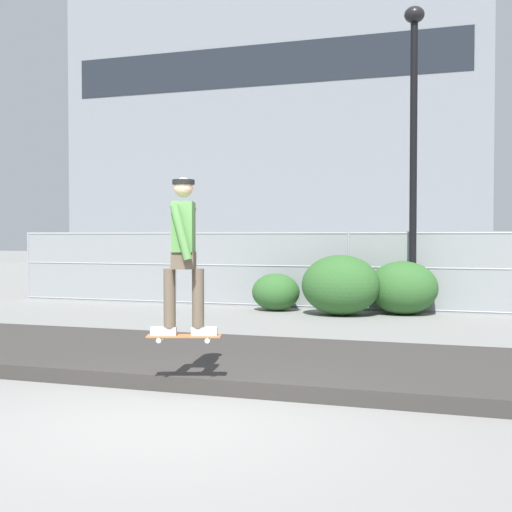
# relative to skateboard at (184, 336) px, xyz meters

# --- Properties ---
(ground_plane) EXTENTS (120.00, 120.00, 0.00)m
(ground_plane) POSITION_rel_skateboard_xyz_m (0.20, -1.02, -0.66)
(ground_plane) COLOR slate
(gravel_berm) EXTENTS (15.49, 3.20, 0.18)m
(gravel_berm) POSITION_rel_skateboard_xyz_m (0.20, 1.74, -0.57)
(gravel_berm) COLOR #33302D
(gravel_berm) RESTS_ON ground_plane
(skateboard) EXTENTS (0.82, 0.43, 0.07)m
(skateboard) POSITION_rel_skateboard_xyz_m (0.00, 0.00, 0.00)
(skateboard) COLOR #9E5B33
(skater) EXTENTS (0.72, 0.62, 1.70)m
(skater) POSITION_rel_skateboard_xyz_m (-0.00, 0.00, 0.98)
(skater) COLOR #B2ADA8
(skater) RESTS_ON skateboard
(chain_fence) EXTENTS (17.85, 0.06, 1.85)m
(chain_fence) POSITION_rel_skateboard_xyz_m (0.20, 8.98, 0.27)
(chain_fence) COLOR gray
(chain_fence) RESTS_ON ground_plane
(street_lamp) EXTENTS (0.44, 0.44, 6.78)m
(street_lamp) POSITION_rel_skateboard_xyz_m (1.72, 8.54, 3.56)
(street_lamp) COLOR black
(street_lamp) RESTS_ON ground_plane
(parked_car_near) EXTENTS (4.53, 2.21, 1.66)m
(parked_car_near) POSITION_rel_skateboard_xyz_m (-5.62, 12.48, 0.18)
(parked_car_near) COLOR maroon
(parked_car_near) RESTS_ON ground_plane
(parked_car_mid) EXTENTS (4.40, 1.95, 1.66)m
(parked_car_mid) POSITION_rel_skateboard_xyz_m (0.57, 12.09, 0.18)
(parked_car_mid) COLOR #474C54
(parked_car_mid) RESTS_ON ground_plane
(library_building) EXTENTS (27.16, 12.10, 19.69)m
(library_building) POSITION_rel_skateboard_xyz_m (-9.48, 38.66, 9.19)
(library_building) COLOR slate
(library_building) RESTS_ON ground_plane
(shrub_left) EXTENTS (1.13, 0.92, 0.87)m
(shrub_left) POSITION_rel_skateboard_xyz_m (-1.38, 8.33, -0.22)
(shrub_left) COLOR #2D5B28
(shrub_left) RESTS_ON ground_plane
(shrub_center) EXTENTS (1.72, 1.41, 1.33)m
(shrub_center) POSITION_rel_skateboard_xyz_m (0.22, 7.88, 0.01)
(shrub_center) COLOR #2D5B28
(shrub_center) RESTS_ON ground_plane
(shrub_right) EXTENTS (1.54, 1.26, 1.19)m
(shrub_right) POSITION_rel_skateboard_xyz_m (1.51, 8.46, -0.06)
(shrub_right) COLOR #2D5B28
(shrub_right) RESTS_ON ground_plane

